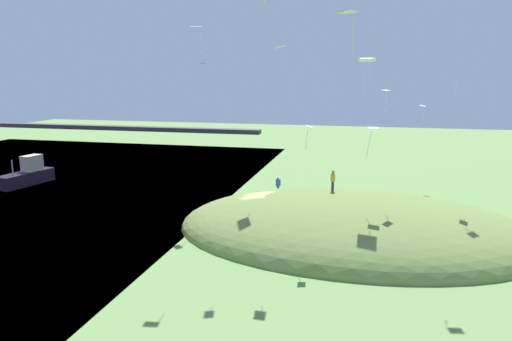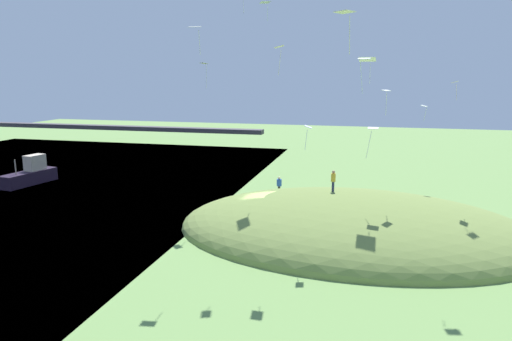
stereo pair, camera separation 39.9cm
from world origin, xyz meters
The scene contains 18 objects.
ground_plane centered at (0.00, 0.00, 0.00)m, with size 160.00×160.00×0.00m, color #688E4A.
grass_hill centered at (7.76, -0.84, 0.00)m, with size 27.81×18.35×5.83m, color olive.
bridge_deck_far centered at (-32.41, 32.97, 3.64)m, with size 49.89×1.80×0.70m, color #433E45.
boat_on_lake centered at (-28.74, 7.31, 1.09)m, with size 2.79×6.75×3.25m.
person_near_shore centered at (6.02, 0.78, 3.96)m, with size 0.52×0.52×1.75m.
person_walking_path centered at (0.41, 6.54, 1.89)m, with size 0.57×0.57×1.77m.
kite_0 centered at (4.71, -5.68, 8.65)m, with size 0.55×0.75×1.66m.
kite_1 centered at (13.27, 7.21, 9.42)m, with size 0.69×0.85×1.40m.
kite_2 centered at (14.79, 1.92, 11.54)m, with size 0.65×0.81×1.46m.
kite_3 centered at (-4.93, 0.89, 12.95)m, with size 0.91×0.89×2.11m.
kite_4 centered at (8.23, -11.39, 12.73)m, with size 0.70×0.55×1.81m.
kite_7 centered at (7.37, -13.96, 14.75)m, with size 1.06×1.05×1.91m.
kite_8 centered at (9.73, -0.46, 10.86)m, with size 0.78×0.82×1.86m.
kite_9 centered at (8.29, -0.99, 13.21)m, with size 1.26×0.89×1.88m.
kite_10 centered at (-0.45, 3.91, 18.18)m, with size 1.26×1.42×1.58m.
kite_11 centered at (-2.16, -7.97, 14.94)m, with size 0.83×0.64×1.73m.
kite_14 centered at (8.88, -2.61, 8.26)m, with size 0.79×0.64×2.20m.
kite_15 centered at (2.91, -6.62, 13.78)m, with size 0.71×0.96×1.86m.
Camera 2 is at (8.69, -35.65, 11.99)m, focal length 31.89 mm.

